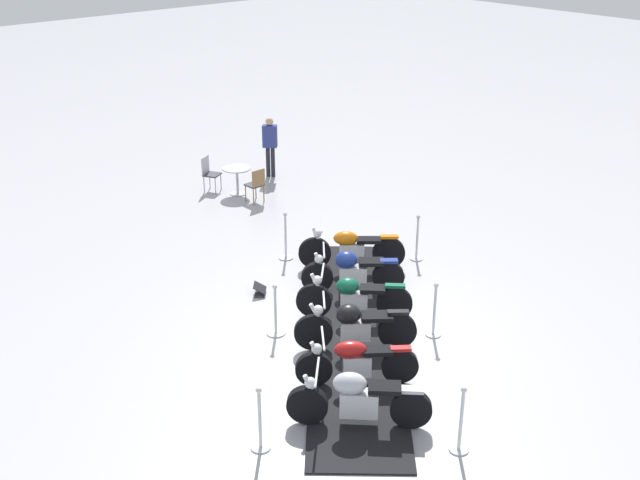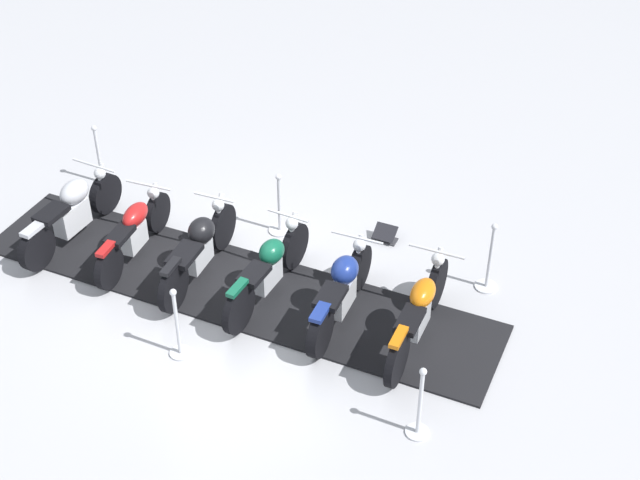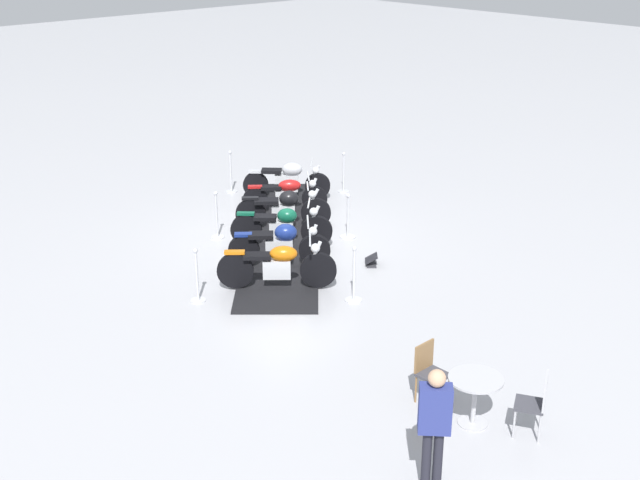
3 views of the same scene
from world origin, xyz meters
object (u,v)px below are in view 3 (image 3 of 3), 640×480
Objects in this scene: motorcycle_forest at (283,225)px; motorcycle_black at (285,207)px; motorcycle_maroon at (286,194)px; stanchion_left_mid at (217,221)px; motorcycle_chrome at (288,179)px; stanchion_right_mid at (348,225)px; bystander_person at (434,420)px; stanchion_left_rear at (231,177)px; cafe_chair_across_table at (536,401)px; cafe_chair_near_table at (429,369)px; motorcycle_copper at (278,264)px; motorcycle_navy at (281,244)px; info_placard at (371,262)px; stanchion_right_front at (354,283)px; stanchion_left_front at (197,283)px; cafe_table at (475,389)px; stanchion_right_rear at (344,178)px.

motorcycle_black is at bearing 93.17° from motorcycle_forest.
stanchion_left_mid is at bearing -136.69° from motorcycle_maroon.
motorcycle_black is 1.05× the size of motorcycle_chrome.
bystander_person reaches higher than stanchion_right_mid.
stanchion_left_rear is 11.90m from cafe_chair_across_table.
cafe_chair_near_table is at bearing -74.28° from motorcycle_black.
motorcycle_maroon is (2.91, 3.19, -0.03)m from motorcycle_copper.
motorcycle_navy reaches higher than motorcycle_maroon.
motorcycle_chrome is at bearing 85.81° from motorcycle_maroon.
info_placard is (1.43, -1.19, -0.42)m from motorcycle_navy.
motorcycle_black is at bearing -46.68° from cafe_chair_across_table.
motorcycle_navy is 1.91m from info_placard.
motorcycle_black is 1.57× the size of stanchion_left_rear.
stanchion_right_front is 2.64× the size of info_placard.
motorcycle_copper is 1.03× the size of bystander_person.
stanchion_left_front is 5.96m from cafe_table.
motorcycle_forest is at bearing 87.79° from motorcycle_navy.
stanchion_left_rear is at bearing 71.81° from stanchion_right_front.
stanchion_right_front reaches higher than motorcycle_chrome.
stanchion_right_mid is 7.37m from cafe_table.
motorcycle_black is 9.46m from bystander_person.
motorcycle_maroon is 1.74× the size of cafe_chair_across_table.
stanchion_left_rear reaches higher than motorcycle_black.
motorcycle_maroon is at bearing -149.58° from info_placard.
cafe_chair_near_table is at bearing -102.07° from stanchion_left_mid.
motorcycle_chrome is 11.56m from bystander_person.
stanchion_right_rear reaches higher than stanchion_right_mid.
motorcycle_copper is 1.06× the size of motorcycle_navy.
motorcycle_copper is at bearing -103.57° from stanchion_left_mid.
stanchion_left_rear is at bearing 105.03° from motorcycle_navy.
motorcycle_black is 1.08m from motorcycle_maroon.
stanchion_left_front is 0.61× the size of bystander_person.
stanchion_right_front is 4.34m from stanchion_left_mid.
motorcycle_forest is 1.58m from stanchion_left_mid.
stanchion_left_mid is at bearing 118.06° from motorcycle_copper.
stanchion_left_rear is (-2.14, 1.96, 0.02)m from stanchion_right_rear.
stanchion_right_front is 4.27m from cafe_table.
info_placard is (3.60, -1.00, -0.30)m from stanchion_left_front.
motorcycle_navy is 2.16m from stanchion_right_mid.
cafe_chair_near_table is 0.53× the size of bystander_person.
stanchion_left_rear is 1.04× the size of stanchion_left_front.
info_placard is (-2.89, -3.81, -0.30)m from stanchion_right_rear.
motorcycle_forest is 1.08m from motorcycle_black.
stanchion_left_front is at bearing -132.41° from stanchion_left_mid.
motorcycle_maroon is 10.51m from bystander_person.
motorcycle_chrome is at bearing 87.17° from motorcycle_black.
motorcycle_black is at bearing -94.36° from motorcycle_maroon.
motorcycle_forest is 1.72× the size of cafe_chair_across_table.
stanchion_right_rear is at bearing 23.36° from stanchion_left_front.
stanchion_right_rear is 1.15× the size of cafe_chair_near_table.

